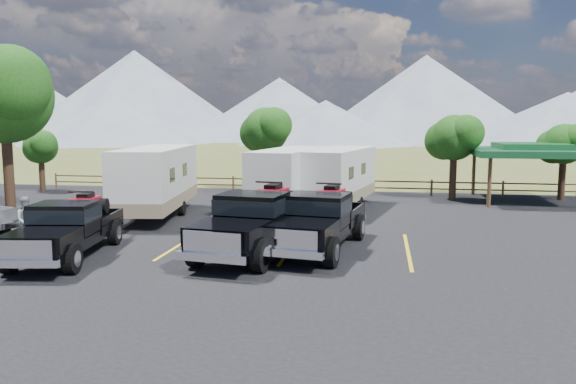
% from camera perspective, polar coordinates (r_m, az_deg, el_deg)
% --- Properties ---
extents(ground, '(320.00, 320.00, 0.00)m').
position_cam_1_polar(ground, '(16.54, -8.75, -8.43)').
color(ground, '#515825').
rests_on(ground, ground).
extents(asphalt_lot, '(44.00, 34.00, 0.04)m').
position_cam_1_polar(asphalt_lot, '(19.31, -5.97, -6.02)').
color(asphalt_lot, black).
rests_on(asphalt_lot, ground).
extents(stall_lines, '(12.12, 5.50, 0.01)m').
position_cam_1_polar(stall_lines, '(20.25, -5.22, -5.32)').
color(stall_lines, gold).
rests_on(stall_lines, asphalt_lot).
extents(tree_big_nw, '(5.54, 5.18, 7.84)m').
position_cam_1_polar(tree_big_nw, '(29.88, -26.96, 8.71)').
color(tree_big_nw, black).
rests_on(tree_big_nw, ground).
extents(tree_ne_a, '(3.11, 2.92, 4.76)m').
position_cam_1_polar(tree_ne_a, '(32.38, 16.49, 5.29)').
color(tree_ne_a, black).
rests_on(tree_ne_a, ground).
extents(tree_ne_b, '(2.77, 2.59, 4.27)m').
position_cam_1_polar(tree_ne_b, '(34.61, 26.20, 4.37)').
color(tree_ne_b, black).
rests_on(tree_ne_b, ground).
extents(tree_north, '(3.46, 3.24, 5.25)m').
position_cam_1_polar(tree_north, '(34.85, -2.28, 6.29)').
color(tree_north, black).
rests_on(tree_north, ground).
extents(tree_nw_small, '(2.59, 2.43, 3.85)m').
position_cam_1_polar(tree_nw_small, '(38.44, -23.86, 4.20)').
color(tree_nw_small, black).
rests_on(tree_nw_small, ground).
extents(rail_fence, '(36.12, 0.12, 1.00)m').
position_cam_1_polar(rail_fence, '(33.96, 4.25, 0.78)').
color(rail_fence, brown).
rests_on(rail_fence, ground).
extents(pavilion, '(6.20, 6.20, 3.22)m').
position_cam_1_polar(pavilion, '(33.13, 23.39, 3.82)').
color(pavilion, brown).
rests_on(pavilion, ground).
extents(mountain_range, '(209.00, 71.00, 20.00)m').
position_cam_1_polar(mountain_range, '(121.79, 3.50, 8.92)').
color(mountain_range, slate).
rests_on(mountain_range, ground).
extents(rig_left, '(2.83, 6.25, 2.01)m').
position_cam_1_polar(rig_left, '(19.57, -21.43, -3.36)').
color(rig_left, black).
rests_on(rig_left, asphalt_lot).
extents(rig_center, '(3.14, 7.03, 2.27)m').
position_cam_1_polar(rig_center, '(18.84, -3.33, -2.88)').
color(rig_center, black).
rests_on(rig_center, asphalt_lot).
extents(rig_right, '(3.07, 6.75, 2.17)m').
position_cam_1_polar(rig_right, '(19.28, 3.19, -2.78)').
color(rig_right, black).
rests_on(rig_right, asphalt_lot).
extents(trailer_left, '(3.38, 9.19, 3.18)m').
position_cam_1_polar(trailer_left, '(26.43, -13.24, 1.13)').
color(trailer_left, white).
rests_on(trailer_left, asphalt_lot).
extents(trailer_center, '(3.20, 8.77, 3.03)m').
position_cam_1_polar(trailer_center, '(27.35, 0.23, 1.37)').
color(trailer_center, white).
rests_on(trailer_center, asphalt_lot).
extents(trailer_right, '(3.58, 8.71, 3.02)m').
position_cam_1_polar(trailer_right, '(27.95, 5.10, 1.45)').
color(trailer_right, white).
rests_on(trailer_right, asphalt_lot).
extents(person_b, '(1.05, 1.04, 1.71)m').
position_cam_1_polar(person_b, '(22.22, -24.97, -2.62)').
color(person_b, gray).
rests_on(person_b, asphalt_lot).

